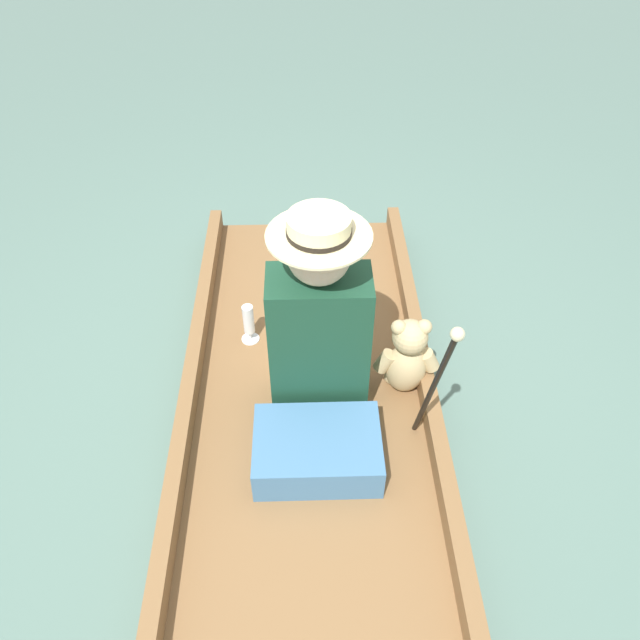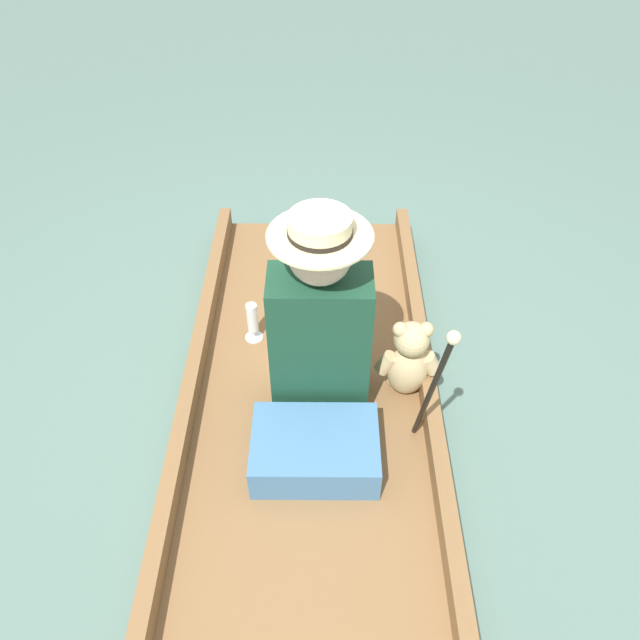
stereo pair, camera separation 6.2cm
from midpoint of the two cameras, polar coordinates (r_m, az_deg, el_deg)
name	(u,v)px [view 2 (the right image)]	position (r m, az deg, el deg)	size (l,w,h in m)	color
ground_plane	(310,404)	(2.79, -0.29, -7.67)	(16.00, 16.00, 0.00)	slate
punt_boat	(310,394)	(2.74, -0.30, -6.82)	(1.06, 2.45, 0.21)	brown
seat_cushion	(315,450)	(2.42, 0.30, -11.79)	(0.48, 0.34, 0.16)	teal
seated_person	(320,326)	(2.43, 0.74, -0.53)	(0.38, 0.72, 0.92)	white
teddy_bear	(409,360)	(2.59, 8.79, -3.64)	(0.28, 0.16, 0.40)	tan
wine_glass	(252,320)	(2.84, -5.58, 0.03)	(0.08, 0.08, 0.20)	silver
walking_cane	(434,383)	(2.12, 11.25, -5.71)	(0.04, 0.31, 0.84)	black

